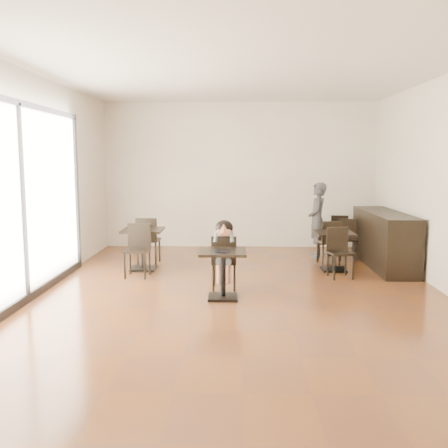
{
  "coord_description": "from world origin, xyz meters",
  "views": [
    {
      "loc": [
        -0.05,
        -7.12,
        1.97
      ],
      "look_at": [
        -0.25,
        0.27,
        1.0
      ],
      "focal_mm": 40.0,
      "sensor_mm": 36.0,
      "label": 1
    }
  ],
  "objects_px": {
    "cafe_table_back": "(336,239)",
    "child_table": "(223,275)",
    "child_chair": "(224,262)",
    "cafe_table_mid": "(334,251)",
    "child": "(224,255)",
    "chair_back_a": "(339,233)",
    "cafe_table_left": "(143,249)",
    "chair_left_b": "(137,251)",
    "chair_left_a": "(149,240)",
    "chair_mid_b": "(341,253)",
    "chair_mid_a": "(329,242)",
    "adult_patron": "(317,220)",
    "chair_back_b": "(348,240)"
  },
  "relations": [
    {
      "from": "cafe_table_back",
      "to": "child_table",
      "type": "bearing_deg",
      "value": -123.66
    },
    {
      "from": "child_table",
      "to": "child_chair",
      "type": "relative_size",
      "value": 0.83
    },
    {
      "from": "child_table",
      "to": "cafe_table_mid",
      "type": "xyz_separation_m",
      "value": [
        1.91,
        1.84,
        -0.0
      ]
    },
    {
      "from": "child",
      "to": "chair_back_a",
      "type": "height_order",
      "value": "child"
    },
    {
      "from": "child_table",
      "to": "cafe_table_left",
      "type": "relative_size",
      "value": 0.94
    },
    {
      "from": "child_table",
      "to": "chair_left_b",
      "type": "relative_size",
      "value": 0.78
    },
    {
      "from": "chair_left_a",
      "to": "chair_left_b",
      "type": "distance_m",
      "value": 1.1
    },
    {
      "from": "chair_mid_b",
      "to": "chair_back_a",
      "type": "distance_m",
      "value": 2.49
    },
    {
      "from": "chair_mid_a",
      "to": "chair_back_a",
      "type": "distance_m",
      "value": 1.42
    },
    {
      "from": "adult_patron",
      "to": "chair_left_b",
      "type": "distance_m",
      "value": 3.75
    },
    {
      "from": "child_chair",
      "to": "chair_left_a",
      "type": "bearing_deg",
      "value": -50.91
    },
    {
      "from": "cafe_table_back",
      "to": "chair_left_a",
      "type": "bearing_deg",
      "value": -164.99
    },
    {
      "from": "chair_mid_a",
      "to": "chair_mid_b",
      "type": "relative_size",
      "value": 1.0
    },
    {
      "from": "cafe_table_mid",
      "to": "cafe_table_back",
      "type": "bearing_deg",
      "value": 77.93
    },
    {
      "from": "child_chair",
      "to": "cafe_table_mid",
      "type": "xyz_separation_m",
      "value": [
        1.91,
        1.29,
        -0.07
      ]
    },
    {
      "from": "adult_patron",
      "to": "chair_mid_b",
      "type": "distance_m",
      "value": 1.81
    },
    {
      "from": "cafe_table_mid",
      "to": "chair_mid_a",
      "type": "bearing_deg",
      "value": 90.0
    },
    {
      "from": "chair_mid_b",
      "to": "chair_back_a",
      "type": "bearing_deg",
      "value": 70.18
    },
    {
      "from": "cafe_table_back",
      "to": "chair_back_b",
      "type": "distance_m",
      "value": 0.57
    },
    {
      "from": "child_table",
      "to": "child",
      "type": "bearing_deg",
      "value": 90.0
    },
    {
      "from": "chair_mid_b",
      "to": "chair_back_a",
      "type": "xyz_separation_m",
      "value": [
        0.46,
        2.45,
        -0.02
      ]
    },
    {
      "from": "chair_left_a",
      "to": "chair_back_b",
      "type": "xyz_separation_m",
      "value": [
        3.85,
        0.45,
        -0.05
      ]
    },
    {
      "from": "chair_back_a",
      "to": "cafe_table_back",
      "type": "bearing_deg",
      "value": 77.46
    },
    {
      "from": "child_chair",
      "to": "adult_patron",
      "type": "distance_m",
      "value": 3.11
    },
    {
      "from": "chair_back_a",
      "to": "chair_left_a",
      "type": "bearing_deg",
      "value": 26.68
    },
    {
      "from": "child_chair",
      "to": "child",
      "type": "height_order",
      "value": "child"
    },
    {
      "from": "child",
      "to": "chair_back_b",
      "type": "distance_m",
      "value": 3.28
    },
    {
      "from": "child_chair",
      "to": "chair_left_a",
      "type": "distance_m",
      "value": 2.34
    },
    {
      "from": "cafe_table_left",
      "to": "chair_left_b",
      "type": "distance_m",
      "value": 0.56
    },
    {
      "from": "child",
      "to": "chair_left_a",
      "type": "bearing_deg",
      "value": 129.09
    },
    {
      "from": "cafe_table_back",
      "to": "chair_left_b",
      "type": "height_order",
      "value": "chair_left_b"
    },
    {
      "from": "chair_back_b",
      "to": "chair_mid_b",
      "type": "bearing_deg",
      "value": -99.62
    },
    {
      "from": "cafe_table_left",
      "to": "chair_mid_b",
      "type": "relative_size",
      "value": 0.89
    },
    {
      "from": "child_chair",
      "to": "chair_left_b",
      "type": "relative_size",
      "value": 0.94
    },
    {
      "from": "chair_back_b",
      "to": "child_table",
      "type": "bearing_deg",
      "value": -123.02
    },
    {
      "from": "adult_patron",
      "to": "chair_left_b",
      "type": "height_order",
      "value": "adult_patron"
    },
    {
      "from": "adult_patron",
      "to": "chair_back_a",
      "type": "xyz_separation_m",
      "value": [
        0.57,
        0.67,
        -0.36
      ]
    },
    {
      "from": "cafe_table_back",
      "to": "chair_mid_a",
      "type": "xyz_separation_m",
      "value": [
        -0.33,
        -0.98,
        0.09
      ]
    },
    {
      "from": "child_chair",
      "to": "cafe_table_left",
      "type": "relative_size",
      "value": 1.13
    },
    {
      "from": "adult_patron",
      "to": "chair_left_b",
      "type": "relative_size",
      "value": 1.7
    },
    {
      "from": "chair_left_b",
      "to": "cafe_table_back",
      "type": "bearing_deg",
      "value": 32.61
    },
    {
      "from": "cafe_table_mid",
      "to": "cafe_table_left",
      "type": "height_order",
      "value": "cafe_table_left"
    },
    {
      "from": "child_table",
      "to": "adult_patron",
      "type": "xyz_separation_m",
      "value": [
        1.8,
        3.06,
        0.4
      ]
    },
    {
      "from": "cafe_table_back",
      "to": "chair_mid_a",
      "type": "bearing_deg",
      "value": -108.49
    },
    {
      "from": "adult_patron",
      "to": "cafe_table_back",
      "type": "height_order",
      "value": "adult_patron"
    },
    {
      "from": "adult_patron",
      "to": "cafe_table_left",
      "type": "distance_m",
      "value": 3.53
    },
    {
      "from": "cafe_table_left",
      "to": "chair_mid_b",
      "type": "bearing_deg",
      "value": -8.88
    },
    {
      "from": "cafe_table_back",
      "to": "chair_back_b",
      "type": "height_order",
      "value": "chair_back_b"
    },
    {
      "from": "chair_mid_a",
      "to": "adult_patron",
      "type": "bearing_deg",
      "value": -89.82
    },
    {
      "from": "cafe_table_mid",
      "to": "chair_mid_b",
      "type": "relative_size",
      "value": 0.83
    }
  ]
}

